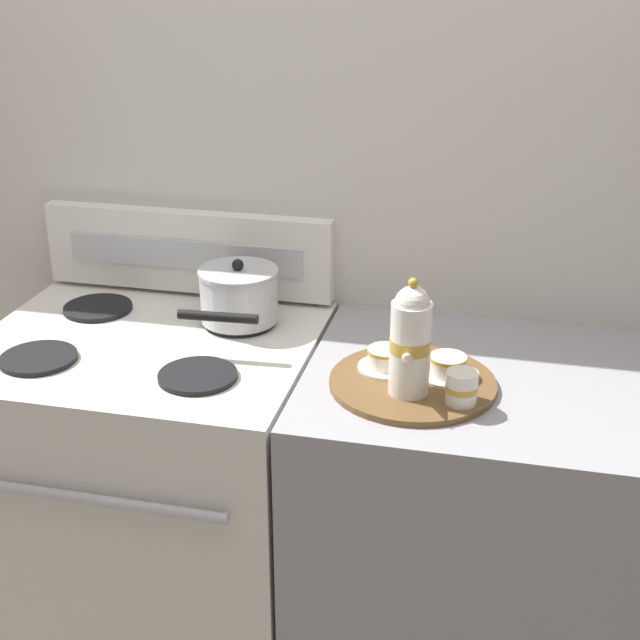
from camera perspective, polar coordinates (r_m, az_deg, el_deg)
wall_back at (r=2.22m, az=1.30°, el=5.68°), size 6.00×0.05×2.20m
stove at (r=2.32m, az=-10.30°, el=-11.62°), size 0.77×0.68×0.93m
control_panel at (r=2.31m, az=-8.47°, el=4.37°), size 0.76×0.05×0.21m
side_counter at (r=2.17m, az=9.64°, el=-14.38°), size 0.77×0.65×0.92m
saucepan at (r=2.12m, az=-5.23°, el=1.61°), size 0.20×0.29×0.15m
serving_tray at (r=1.87m, az=5.95°, el=-4.02°), size 0.35×0.35×0.01m
teapot at (r=1.76m, az=5.82°, el=-1.28°), size 0.08×0.13×0.25m
teacup_left at (r=1.88m, az=8.19°, el=-2.96°), size 0.12×0.12×0.05m
teacup_right at (r=1.89m, az=4.22°, el=-2.49°), size 0.12×0.12×0.05m
creamer_jug at (r=1.77m, az=9.05°, el=-4.28°), size 0.07×0.07×0.07m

